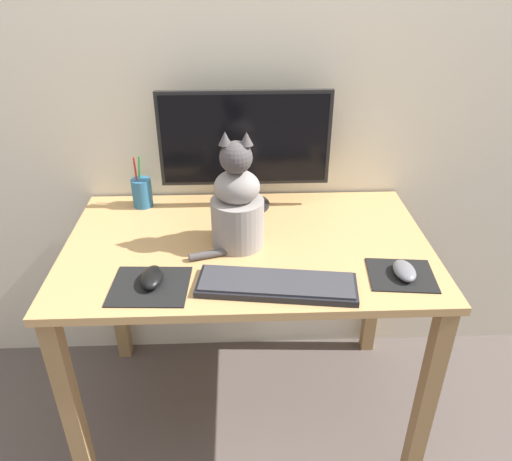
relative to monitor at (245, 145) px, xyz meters
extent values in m
plane|color=#564C47|center=(0.00, -0.25, -0.97)|extent=(12.00, 12.00, 0.00)
cube|color=beige|center=(0.00, 0.13, 0.28)|extent=(7.00, 0.04, 2.50)
cube|color=tan|center=(0.00, -0.25, -0.24)|extent=(1.14, 0.70, 0.02)
cube|color=olive|center=(-0.53, -0.56, -0.61)|extent=(0.05, 0.05, 0.72)
cube|color=olive|center=(0.53, -0.56, -0.61)|extent=(0.05, 0.05, 0.72)
cube|color=olive|center=(-0.53, 0.06, -0.61)|extent=(0.05, 0.05, 0.72)
cube|color=olive|center=(0.53, 0.06, -0.61)|extent=(0.05, 0.05, 0.72)
cylinder|color=black|center=(0.00, 0.00, -0.22)|extent=(0.17, 0.17, 0.01)
cylinder|color=black|center=(0.00, 0.00, -0.18)|extent=(0.04, 0.04, 0.08)
cube|color=black|center=(0.00, 0.00, 0.02)|extent=(0.57, 0.02, 0.32)
cube|color=black|center=(0.00, -0.01, 0.02)|extent=(0.55, 0.00, 0.30)
cube|color=black|center=(0.07, -0.49, -0.22)|extent=(0.45, 0.19, 0.02)
cube|color=#333338|center=(0.07, -0.49, -0.21)|extent=(0.43, 0.17, 0.01)
cube|color=black|center=(-0.27, -0.48, -0.23)|extent=(0.22, 0.19, 0.00)
cube|color=black|center=(0.43, -0.45, -0.23)|extent=(0.20, 0.18, 0.00)
ellipsoid|color=black|center=(-0.27, -0.46, -0.21)|extent=(0.06, 0.11, 0.04)
ellipsoid|color=slate|center=(0.43, -0.45, -0.21)|extent=(0.06, 0.10, 0.03)
cylinder|color=gray|center=(-0.03, -0.26, -0.15)|extent=(0.17, 0.17, 0.15)
ellipsoid|color=gray|center=(-0.03, -0.26, -0.03)|extent=(0.14, 0.12, 0.10)
sphere|color=#474242|center=(-0.03, -0.27, 0.06)|extent=(0.10, 0.10, 0.09)
cone|color=#474242|center=(-0.06, -0.27, 0.12)|extent=(0.04, 0.04, 0.04)
cone|color=#474242|center=(0.00, -0.27, 0.12)|extent=(0.04, 0.04, 0.04)
cylinder|color=#474242|center=(-0.07, -0.32, -0.22)|extent=(0.21, 0.08, 0.02)
cylinder|color=#286089|center=(-0.37, 0.02, -0.18)|extent=(0.07, 0.07, 0.10)
cylinder|color=red|center=(-0.38, 0.01, -0.12)|extent=(0.01, 0.03, 0.14)
cylinder|color=green|center=(-0.37, 0.03, -0.12)|extent=(0.02, 0.01, 0.14)
camera|label=1|loc=(-0.03, -1.59, 0.58)|focal=35.00mm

